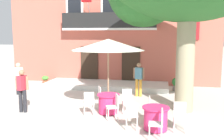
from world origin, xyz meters
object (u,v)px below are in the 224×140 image
object	(u,v)px
cafe_chair_near_tree_0	(114,105)
cafe_chair_near_tree_2	(102,96)
cafe_chair_middle_2	(180,114)
ground_planter_left	(45,79)
cafe_chair_middle_3	(152,107)
pedestrian_mid_plaza	(139,78)
cafe_table_middle	(156,118)
cafe_chair_near_tree_1	(127,99)
pedestrian_near_entrance	(19,77)
cafe_chair_near_tree_3	(89,101)
cafe_chair_middle_1	(158,122)
cafe_umbrella	(108,45)
cafe_chair_middle_0	(132,114)
ground_planter_right	(175,84)
cafe_table_near_tree	(108,104)
pedestrian_by_tree	(22,88)

from	to	relation	value
cafe_chair_near_tree_0	cafe_chair_near_tree_2	bearing A→B (deg)	120.22
cafe_chair_middle_2	ground_planter_left	xyz separation A→B (m)	(-7.61, 6.39, -0.24)
cafe_chair_middle_3	pedestrian_mid_plaza	xyz separation A→B (m)	(-0.80, 3.66, 0.41)
cafe_table_middle	cafe_chair_middle_3	world-z (taller)	cafe_chair_middle_3
cafe_chair_near_tree_1	pedestrian_near_entrance	world-z (taller)	pedestrian_near_entrance
cafe_chair_near_tree_1	pedestrian_mid_plaza	world-z (taller)	pedestrian_mid_plaza
cafe_chair_near_tree_1	cafe_chair_middle_2	distance (m)	2.47
ground_planter_left	pedestrian_mid_plaza	xyz separation A→B (m)	(5.93, -2.08, 0.65)
cafe_chair_near_tree_3	cafe_chair_middle_1	world-z (taller)	same
cafe_chair_middle_1	cafe_umbrella	xyz separation A→B (m)	(-2.06, 2.80, 2.08)
cafe_chair_near_tree_3	cafe_chair_middle_2	bearing A→B (deg)	-16.62
cafe_umbrella	pedestrian_near_entrance	world-z (taller)	cafe_umbrella
cafe_chair_middle_0	pedestrian_near_entrance	size ratio (longest dim) A/B	0.56
cafe_chair_near_tree_0	ground_planter_right	xyz separation A→B (m)	(2.37, 5.26, -0.13)
cafe_chair_near_tree_2	cafe_umbrella	xyz separation A→B (m)	(0.27, 0.01, 2.08)
cafe_table_middle	ground_planter_left	size ratio (longest dim) A/B	1.70
cafe_chair_middle_0	pedestrian_mid_plaza	world-z (taller)	pedestrian_mid_plaza
cafe_umbrella	cafe_chair_near_tree_1	bearing A→B (deg)	-23.43
cafe_chair_middle_0	cafe_chair_middle_2	size ratio (longest dim) A/B	1.00
cafe_chair_near_tree_2	cafe_chair_middle_0	xyz separation A→B (m)	(1.49, -2.17, 0.00)
cafe_chair_middle_0	cafe_umbrella	xyz separation A→B (m)	(-1.22, 2.19, 2.08)
cafe_chair_near_tree_1	cafe_table_near_tree	bearing A→B (deg)	-157.31
pedestrian_by_tree	pedestrian_near_entrance	bearing A→B (deg)	123.31
cafe_chair_middle_2	pedestrian_by_tree	distance (m)	5.97
cafe_chair_middle_1	cafe_chair_middle_3	bearing A→B (deg)	98.59
cafe_chair_near_tree_2	cafe_chair_middle_1	bearing A→B (deg)	-50.23
cafe_table_near_tree	pedestrian_by_tree	xyz separation A→B (m)	(-3.32, -0.46, 0.56)
cafe_chair_middle_0	cafe_chair_near_tree_0	bearing A→B (deg)	129.90
cafe_chair_near_tree_1	ground_planter_right	bearing A→B (deg)	64.72
cafe_chair_near_tree_2	ground_planter_left	size ratio (longest dim) A/B	1.79
cafe_chair_near_tree_0	cafe_chair_middle_1	size ratio (longest dim) A/B	1.00
cafe_table_near_tree	cafe_umbrella	xyz separation A→B (m)	(-0.14, 0.65, 2.22)
cafe_table_middle	cafe_chair_near_tree_3	bearing A→B (deg)	156.94
cafe_table_middle	cafe_chair_middle_1	size ratio (longest dim) A/B	0.95
pedestrian_mid_plaza	cafe_chair_middle_3	bearing A→B (deg)	-77.67
cafe_table_middle	ground_planter_right	bearing A→B (deg)	81.44
cafe_chair_near_tree_2	cafe_chair_near_tree_3	xyz separation A→B (m)	(-0.27, -0.97, 0.00)
cafe_chair_middle_1	ground_planter_left	world-z (taller)	cafe_chair_middle_1
ground_planter_right	pedestrian_near_entrance	distance (m)	8.18
pedestrian_near_entrance	pedestrian_mid_plaza	world-z (taller)	pedestrian_mid_plaza
cafe_table_near_tree	pedestrian_by_tree	bearing A→B (deg)	-172.17
cafe_chair_near_tree_3	pedestrian_by_tree	world-z (taller)	pedestrian_by_tree
cafe_umbrella	pedestrian_by_tree	bearing A→B (deg)	-160.81
cafe_chair_near_tree_3	cafe_table_middle	world-z (taller)	cafe_chair_near_tree_3
cafe_chair_near_tree_2	pedestrian_near_entrance	bearing A→B (deg)	161.34
ground_planter_right	cafe_chair_middle_2	bearing A→B (deg)	-91.50
ground_planter_right	pedestrian_by_tree	world-z (taller)	pedestrian_by_tree
cafe_chair_near_tree_2	cafe_chair_middle_3	bearing A→B (deg)	-31.77
ground_planter_left	ground_planter_right	size ratio (longest dim) A/B	0.72
cafe_chair_near_tree_2	cafe_table_middle	bearing A→B (deg)	-42.46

